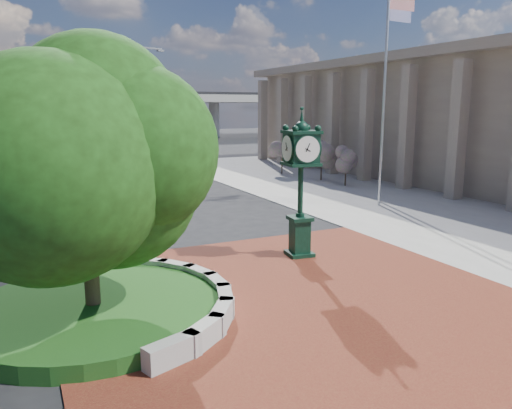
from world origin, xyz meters
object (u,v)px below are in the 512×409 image
at_px(street_lamp_near, 144,101).
at_px(parked_car, 129,154).
at_px(post_clock, 301,178).
at_px(street_lamp_far, 77,104).
at_px(flagpole_a, 384,93).
at_px(flagpole_b, 384,98).

bearing_deg(street_lamp_near, parked_car, 86.17).
bearing_deg(post_clock, street_lamp_far, 93.57).
height_order(flagpole_a, flagpole_b, flagpole_a).
distance_m(post_clock, street_lamp_far, 40.89).
xyz_separation_m(parked_car, flagpole_b, (7.94, -26.94, 4.86)).
bearing_deg(post_clock, parked_car, 88.14).
relative_size(flagpole_a, street_lamp_far, 1.23).
bearing_deg(flagpole_b, street_lamp_near, 117.06).
bearing_deg(street_lamp_near, flagpole_a, -65.74).
relative_size(street_lamp_near, street_lamp_far, 1.03).
xyz_separation_m(post_clock, flagpole_a, (8.38, 6.01, 3.03)).
xyz_separation_m(flagpole_a, flagpole_b, (0.66, 0.78, -0.23)).
bearing_deg(flagpole_a, parked_car, 104.72).
distance_m(parked_car, street_lamp_far, 9.17).
relative_size(post_clock, flagpole_b, 0.46).
bearing_deg(parked_car, street_lamp_far, 93.30).
bearing_deg(flagpole_b, street_lamp_far, 108.83).
relative_size(parked_car, flagpole_b, 0.37).
xyz_separation_m(parked_car, street_lamp_near, (-0.67, -10.07, 4.85)).
bearing_deg(street_lamp_far, flagpole_b, -71.17).
height_order(flagpole_b, street_lamp_far, flagpole_b).
bearing_deg(street_lamp_far, post_clock, -86.43).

